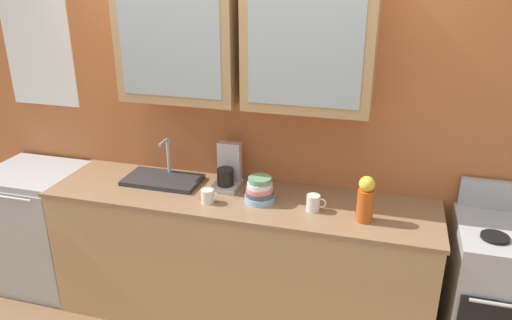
# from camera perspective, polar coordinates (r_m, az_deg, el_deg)

# --- Properties ---
(ground_plane) EXTENTS (10.00, 10.00, 0.00)m
(ground_plane) POSITION_cam_1_polar(r_m,az_deg,el_deg) (3.63, -1.95, -17.59)
(ground_plane) COLOR brown
(back_wall_unit) EXTENTS (4.22, 0.42, 2.67)m
(back_wall_unit) POSITION_cam_1_polar(r_m,az_deg,el_deg) (3.20, -0.74, 6.90)
(back_wall_unit) COLOR #B76638
(back_wall_unit) RESTS_ON ground_plane
(counter) EXTENTS (2.49, 0.61, 0.93)m
(counter) POSITION_cam_1_polar(r_m,az_deg,el_deg) (3.35, -2.05, -11.42)
(counter) COLOR tan
(counter) RESTS_ON ground_plane
(stove_range) EXTENTS (0.63, 0.62, 1.11)m
(stove_range) POSITION_cam_1_polar(r_m,az_deg,el_deg) (3.32, 26.76, -14.38)
(stove_range) COLOR #ADAFB5
(stove_range) RESTS_ON ground_plane
(sink_faucet) EXTENTS (0.51, 0.28, 0.28)m
(sink_faucet) POSITION_cam_1_polar(r_m,az_deg,el_deg) (3.37, -10.74, -2.14)
(sink_faucet) COLOR #2D2D30
(sink_faucet) RESTS_ON counter
(bowl_stack) EXTENTS (0.19, 0.19, 0.16)m
(bowl_stack) POSITION_cam_1_polar(r_m,az_deg,el_deg) (3.03, 0.44, -3.57)
(bowl_stack) COLOR #8CB7E0
(bowl_stack) RESTS_ON counter
(vase) EXTENTS (0.10, 0.10, 0.28)m
(vase) POSITION_cam_1_polar(r_m,az_deg,el_deg) (2.85, 12.58, -4.47)
(vase) COLOR #BF4C19
(vase) RESTS_ON counter
(cup_near_sink) EXTENTS (0.11, 0.08, 0.09)m
(cup_near_sink) POSITION_cam_1_polar(r_m,az_deg,el_deg) (3.04, -5.60, -4.19)
(cup_near_sink) COLOR silver
(cup_near_sink) RESTS_ON counter
(cup_near_bowls) EXTENTS (0.12, 0.08, 0.10)m
(cup_near_bowls) POSITION_cam_1_polar(r_m,az_deg,el_deg) (2.95, 6.69, -4.96)
(cup_near_bowls) COLOR silver
(cup_near_bowls) RESTS_ON counter
(dishwasher) EXTENTS (0.63, 0.60, 0.93)m
(dishwasher) POSITION_cam_1_polar(r_m,az_deg,el_deg) (4.04, -23.62, -7.23)
(dishwasher) COLOR #ADAFB5
(dishwasher) RESTS_ON ground_plane
(coffee_maker) EXTENTS (0.17, 0.20, 0.29)m
(coffee_maker) POSITION_cam_1_polar(r_m,az_deg,el_deg) (3.23, -3.28, -1.26)
(coffee_maker) COLOR #B7B7BC
(coffee_maker) RESTS_ON counter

